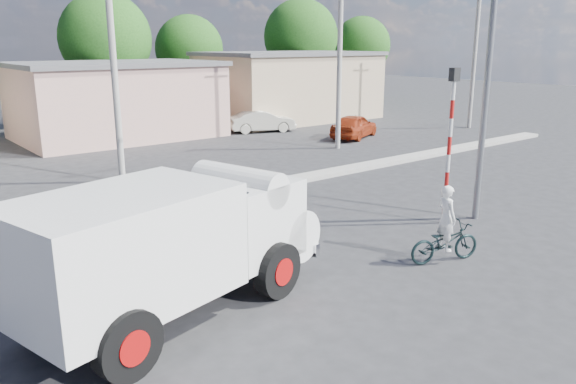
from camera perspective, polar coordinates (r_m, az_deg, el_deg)
ground_plane at (r=13.45m, az=12.58°, el=-7.28°), size 120.00×120.00×0.00m
median at (r=19.15m, az=-6.28°, el=-0.06°), size 40.00×0.80×0.16m
truck at (r=10.72m, az=-11.14°, el=-4.84°), size 6.60×3.68×2.58m
bicycle at (r=13.70m, az=15.62°, el=-4.95°), size 1.91×1.16×0.95m
cyclist at (r=13.60m, az=15.71°, el=-3.75°), size 0.53×0.66×1.55m
car_cream at (r=32.67m, az=-2.66°, el=7.20°), size 4.02×2.57×1.25m
car_red at (r=30.76m, az=6.73°, el=6.68°), size 4.10×2.92×1.30m
traffic_pole at (r=16.13m, az=16.15°, el=5.75°), size 0.28×0.18×4.36m
streetlight at (r=16.57m, az=19.57°, el=13.96°), size 2.34×0.22×9.00m
building_row at (r=31.75m, az=-18.57°, el=8.98°), size 37.80×7.30×4.44m
tree_row at (r=40.12m, az=-13.57°, el=14.46°), size 51.24×7.43×8.42m
utility_poles at (r=23.65m, az=-5.12°, el=12.60°), size 35.40×0.24×8.00m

